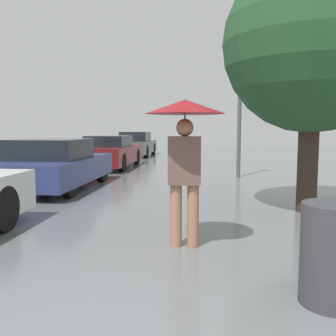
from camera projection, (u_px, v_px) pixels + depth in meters
pedestrian at (185, 133)px, 4.55m from camera, size 0.97×0.97×1.82m
parked_car_second at (54, 165)px, 9.20m from camera, size 1.86×3.97×1.22m
parked_car_third at (110, 152)px, 14.04m from camera, size 1.64×4.16×1.20m
parked_car_farthest at (136, 145)px, 19.96m from camera, size 1.64×4.04×1.28m
tree at (312, 44)px, 6.36m from camera, size 3.04×3.04×4.44m
street_lamp at (240, 80)px, 11.05m from camera, size 0.38×0.38×4.07m
trash_bin at (333, 254)px, 3.13m from camera, size 0.54×0.54×0.86m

